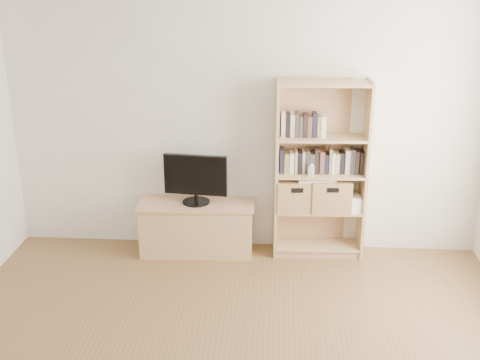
# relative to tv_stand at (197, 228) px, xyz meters

# --- Properties ---
(back_wall) EXTENTS (4.50, 0.02, 2.60)m
(back_wall) POSITION_rel_tv_stand_xyz_m (0.46, 0.20, 1.05)
(back_wall) COLOR silver
(back_wall) RESTS_ON floor
(tv_stand) EXTENTS (1.09, 0.45, 0.49)m
(tv_stand) POSITION_rel_tv_stand_xyz_m (0.00, 0.00, 0.00)
(tv_stand) COLOR tan
(tv_stand) RESTS_ON floor
(bookshelf) EXTENTS (0.86, 0.34, 1.70)m
(bookshelf) POSITION_rel_tv_stand_xyz_m (1.17, 0.05, 0.60)
(bookshelf) COLOR tan
(bookshelf) RESTS_ON floor
(television) EXTENTS (0.60, 0.11, 0.47)m
(television) POSITION_rel_tv_stand_xyz_m (0.00, 0.00, 0.50)
(television) COLOR black
(television) RESTS_ON tv_stand
(books_row_mid) EXTENTS (0.87, 0.17, 0.23)m
(books_row_mid) POSITION_rel_tv_stand_xyz_m (1.17, 0.07, 0.70)
(books_row_mid) COLOR black
(books_row_mid) RESTS_ON bookshelf
(books_row_upper) EXTENTS (0.40, 0.15, 0.21)m
(books_row_upper) POSITION_rel_tv_stand_xyz_m (0.98, 0.06, 1.04)
(books_row_upper) COLOR black
(books_row_upper) RESTS_ON bookshelf
(baby_monitor) EXTENTS (0.06, 0.04, 0.10)m
(baby_monitor) POSITION_rel_tv_stand_xyz_m (1.08, -0.05, 0.63)
(baby_monitor) COLOR white
(baby_monitor) RESTS_ON bookshelf
(basket_left) EXTENTS (0.39, 0.33, 0.30)m
(basket_left) POSITION_rel_tv_stand_xyz_m (0.94, 0.03, 0.37)
(basket_left) COLOR olive
(basket_left) RESTS_ON bookshelf
(basket_right) EXTENTS (0.38, 0.32, 0.30)m
(basket_right) POSITION_rel_tv_stand_xyz_m (1.27, 0.05, 0.38)
(basket_right) COLOR olive
(basket_right) RESTS_ON bookshelf
(laptop) EXTENTS (0.37, 0.28, 0.03)m
(laptop) POSITION_rel_tv_stand_xyz_m (1.13, 0.04, 0.54)
(laptop) COLOR silver
(laptop) RESTS_ON basket_left
(magazine_stack) EXTENTS (0.22, 0.28, 0.12)m
(magazine_stack) POSITION_rel_tv_stand_xyz_m (1.46, 0.06, 0.29)
(magazine_stack) COLOR silver
(magazine_stack) RESTS_ON bookshelf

